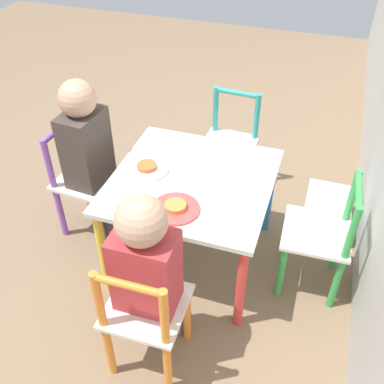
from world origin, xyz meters
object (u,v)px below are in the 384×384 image
at_px(plate_right, 176,208).
at_px(kids_table, 192,190).
at_px(chair_green, 322,238).
at_px(child_front, 90,150).
at_px(plate_front, 147,168).
at_px(chair_purple, 85,182).
at_px(chair_orange, 145,315).
at_px(storage_bin, 326,213).
at_px(child_right, 148,266).
at_px(chair_teal, 229,146).

bearing_deg(plate_right, kids_table, 180.00).
bearing_deg(chair_green, child_front, -93.39).
bearing_deg(plate_front, chair_purple, -97.80).
bearing_deg(chair_orange, child_front, -51.11).
bearing_deg(chair_purple, storage_bin, -66.98).
height_order(chair_purple, child_front, child_front).
height_order(child_right, plate_front, child_right).
height_order(chair_orange, chair_green, same).
bearing_deg(child_front, chair_orange, -135.20).
distance_m(child_right, plate_front, 0.51).
relative_size(plate_front, storage_bin, 0.60).
xyz_separation_m(chair_purple, plate_right, (0.24, 0.53, 0.19)).
bearing_deg(child_right, chair_purple, -44.76).
xyz_separation_m(chair_purple, chair_orange, (0.58, 0.54, 0.00)).
height_order(chair_orange, plate_right, chair_orange).
relative_size(kids_table, plate_front, 3.59).
bearing_deg(storage_bin, chair_teal, -104.30).
bearing_deg(kids_table, chair_teal, 177.31).
bearing_deg(plate_front, chair_orange, 20.61).
bearing_deg(chair_orange, kids_table, -90.00).
xyz_separation_m(chair_orange, chair_teal, (-1.06, 0.02, 0.00)).
xyz_separation_m(chair_purple, storage_bin, (-0.35, 1.08, -0.19)).
bearing_deg(storage_bin, plate_front, -61.79).
bearing_deg(storage_bin, chair_purple, -71.98).
bearing_deg(kids_table, child_right, 0.92).
xyz_separation_m(child_right, storage_bin, (-0.87, 0.54, -0.36)).
relative_size(child_front, plate_front, 4.42).
relative_size(chair_purple, child_right, 0.73).
height_order(kids_table, storage_bin, kids_table).
bearing_deg(kids_table, plate_right, 0.00).
distance_m(kids_table, child_right, 0.47).
xyz_separation_m(chair_purple, chair_teal, (-0.48, 0.55, 0.00)).
distance_m(chair_purple, storage_bin, 1.15).
bearing_deg(child_front, chair_teal, -40.21).
bearing_deg(child_front, kids_table, -90.00).
bearing_deg(chair_teal, chair_green, -42.55).
bearing_deg(plate_front, child_right, 22.97).
xyz_separation_m(kids_table, chair_teal, (-0.53, 0.02, -0.12)).
bearing_deg(chair_orange, chair_green, -134.35).
distance_m(chair_purple, chair_green, 1.06).
distance_m(kids_table, chair_orange, 0.54).
bearing_deg(child_right, chair_orange, 90.00).
bearing_deg(chair_orange, storage_bin, -121.13).
height_order(child_front, plate_right, child_front).
height_order(chair_purple, chair_green, same).
height_order(chair_teal, plate_right, chair_teal).
height_order(chair_orange, plate_front, chair_orange).
relative_size(plate_right, storage_bin, 0.61).
relative_size(chair_green, chair_teal, 1.00).
bearing_deg(child_right, chair_green, -137.82).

